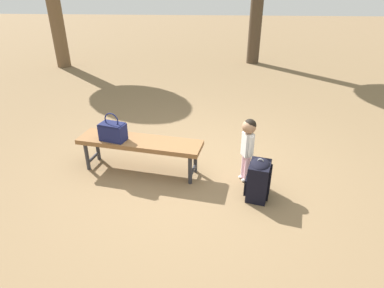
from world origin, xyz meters
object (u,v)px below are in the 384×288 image
child_standing (248,141)px  handbag (113,131)px  backpack_large (259,178)px  park_bench (140,144)px

child_standing → handbag: bearing=176.1°
handbag → backpack_large: size_ratio=0.71×
handbag → child_standing: 1.68m
handbag → child_standing: bearing=-3.9°
child_standing → backpack_large: child_standing is taller
park_bench → child_standing: child_standing is taller
park_bench → backpack_large: backpack_large is taller
park_bench → backpack_large: (1.46, -0.50, -0.14)m
child_standing → backpack_large: bearing=-73.3°
handbag → backpack_large: handbag is taller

